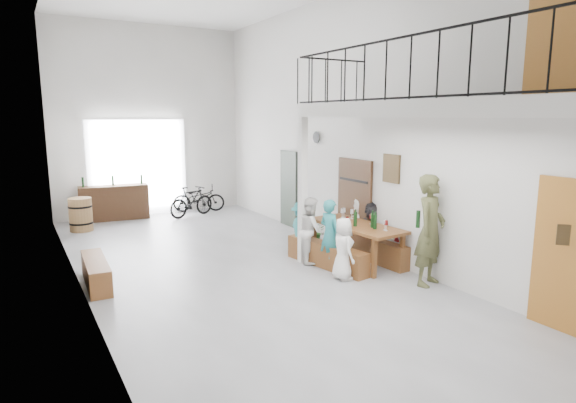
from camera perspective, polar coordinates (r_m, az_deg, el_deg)
floor at (r=9.57m, az=-6.44°, el=-7.59°), size 12.00×12.00×0.00m
room_walls at (r=9.15m, az=-6.89°, el=14.15°), size 12.00×12.00×12.00m
gateway_portal at (r=14.75m, az=-17.34°, el=3.80°), size 2.80×0.08×2.80m
right_wall_decor at (r=9.14m, az=13.99°, el=2.54°), size 0.07×8.28×5.07m
balcony at (r=7.67m, az=17.05°, el=10.16°), size 1.52×5.62×4.00m
tasting_table at (r=9.63m, az=8.07°, el=-3.15°), size 0.99×2.14×0.79m
bench_inner at (r=9.43m, az=4.57°, el=-6.37°), size 0.62×2.02×0.46m
bench_wall at (r=10.01m, az=9.52°, el=-5.47°), size 0.36×2.06×0.47m
tableware at (r=9.51m, az=8.92°, el=-2.01°), size 0.64×1.45×0.35m
side_bench at (r=9.06m, az=-21.80°, el=-7.80°), size 0.42×1.61×0.45m
oak_barrel at (r=13.34m, az=-23.36°, el=-1.42°), size 0.58×0.58×0.85m
serving_counter at (r=14.44m, az=-19.89°, el=-0.12°), size 1.89×0.71×0.98m
counter_bottles at (r=14.35m, az=-20.05°, el=2.35°), size 1.61×0.18×0.28m
guest_left_a at (r=8.67m, az=6.55°, el=-5.59°), size 0.43×0.60×1.12m
guest_left_b at (r=9.19m, az=4.98°, el=-3.91°), size 0.39×0.54×1.36m
guest_left_c at (r=9.60m, az=2.73°, el=-3.39°), size 0.72×0.79×1.32m
guest_left_d at (r=9.92m, az=1.59°, el=-3.37°), size 0.57×0.83×1.18m
guest_right_a at (r=9.66m, az=13.15°, el=-4.28°), size 0.33×0.66×1.09m
guest_right_b at (r=10.12m, az=9.87°, el=-3.26°), size 0.71×1.14×1.17m
guest_right_c at (r=10.47m, az=8.51°, el=-2.74°), size 0.54×0.67×1.18m
host_standing at (r=8.61m, az=16.51°, el=-3.30°), size 0.82×0.68×1.93m
potted_plant at (r=11.32m, az=3.33°, el=-3.62°), size 0.40×0.35×0.43m
bicycle_near at (r=15.02m, az=-10.52°, el=0.38°), size 1.64×1.05×0.81m
bicycle_far at (r=14.28m, az=-11.36°, el=0.01°), size 1.55×0.86×0.90m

